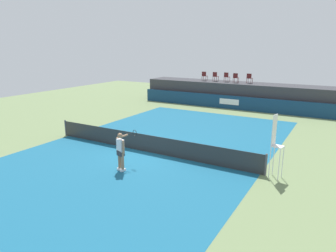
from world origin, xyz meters
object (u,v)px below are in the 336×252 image
object	(u,v)px
spectator_chair_left	(215,76)
tennis_player	(121,150)
spectator_chair_far_left	(204,76)
net_post_near	(66,128)
spectator_chair_center	(227,77)
net_post_far	(266,165)
spectator_chair_right	(236,77)
umpire_chair	(276,142)
spectator_chair_far_right	(249,78)

from	to	relation	value
spectator_chair_left	tennis_player	size ratio (longest dim) A/B	0.50
spectator_chair_far_left	net_post_near	bearing A→B (deg)	-100.28
spectator_chair_left	tennis_player	world-z (taller)	spectator_chair_left
spectator_chair_center	net_post_far	world-z (taller)	spectator_chair_center
spectator_chair_right	umpire_chair	xyz separation A→B (m)	(6.69, -15.02, -1.11)
spectator_chair_far_left	net_post_far	bearing A→B (deg)	-57.73
spectator_chair_far_left	umpire_chair	xyz separation A→B (m)	(9.95, -15.24, -1.11)
spectator_chair_right	umpire_chair	size ratio (longest dim) A/B	0.32
umpire_chair	net_post_near	distance (m)	12.76
spectator_chair_center	spectator_chair_far_left	bearing A→B (deg)	-176.24
spectator_chair_far_right	net_post_far	world-z (taller)	spectator_chair_far_right
umpire_chair	spectator_chair_center	bearing A→B (deg)	116.60
umpire_chair	tennis_player	bearing A→B (deg)	-156.19
spectator_chair_far_right	net_post_far	xyz separation A→B (m)	(5.17, -15.29, -2.19)
spectator_chair_left	spectator_chair_center	bearing A→B (deg)	4.97
spectator_chair_left	spectator_chair_right	world-z (taller)	same
spectator_chair_left	umpire_chair	distance (m)	17.68
spectator_chair_right	net_post_near	distance (m)	16.35
spectator_chair_far_left	spectator_chair_center	world-z (taller)	same
spectator_chair_left	spectator_chair_right	bearing A→B (deg)	-7.11
spectator_chair_right	spectator_chair_far_right	size ratio (longest dim) A/B	1.00
spectator_chair_left	net_post_far	distance (m)	17.65
net_post_far	spectator_chair_far_left	bearing A→B (deg)	122.27
spectator_chair_left	net_post_near	distance (m)	15.95
spectator_chair_right	spectator_chair_left	bearing A→B (deg)	172.89
spectator_chair_right	net_post_near	world-z (taller)	spectator_chair_right
spectator_chair_far_left	spectator_chair_right	distance (m)	3.26
spectator_chair_far_right	umpire_chair	bearing A→B (deg)	-70.24
umpire_chair	net_post_far	size ratio (longest dim) A/B	2.76
spectator_chair_far_right	spectator_chair_right	bearing A→B (deg)	-168.59
spectator_chair_left	spectator_chair_right	distance (m)	2.14
spectator_chair_right	umpire_chair	distance (m)	16.48
spectator_chair_center	spectator_chair_right	distance (m)	1.07
spectator_chair_far_right	net_post_far	size ratio (longest dim) A/B	0.89
spectator_chair_center	spectator_chair_far_right	size ratio (longest dim) A/B	1.00
spectator_chair_right	spectator_chair_far_right	distance (m)	1.23
net_post_near	spectator_chair_far_left	bearing A→B (deg)	79.72
spectator_chair_left	spectator_chair_right	xyz separation A→B (m)	(2.12, -0.26, 0.00)
spectator_chair_far_right	net_post_near	distance (m)	17.05
net_post_near	spectator_chair_left	bearing A→B (deg)	75.72
tennis_player	spectator_chair_right	bearing A→B (deg)	91.87
net_post_near	net_post_far	world-z (taller)	same
spectator_chair_right	net_post_far	world-z (taller)	spectator_chair_right
spectator_chair_far_right	net_post_near	bearing A→B (deg)	-115.31
spectator_chair_center	spectator_chair_far_right	distance (m)	2.22
spectator_chair_far_left	spectator_chair_center	distance (m)	2.25
spectator_chair_far_right	umpire_chair	size ratio (longest dim) A/B	0.32
spectator_chair_left	umpire_chair	size ratio (longest dim) A/B	0.32
spectator_chair_far_right	umpire_chair	distance (m)	16.26
spectator_chair_center	net_post_near	world-z (taller)	spectator_chair_center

